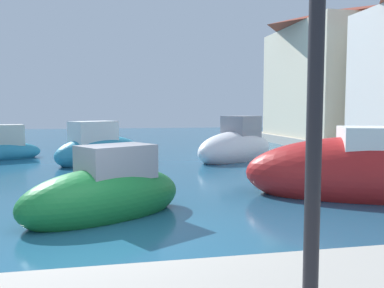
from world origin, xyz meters
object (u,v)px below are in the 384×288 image
(moored_boat_3, at_px, (100,151))
(waterfront_building_annex, at_px, (335,73))
(moored_boat_5, at_px, (106,194))
(moored_boat_0, at_px, (237,147))
(moored_boat_1, at_px, (96,144))
(moored_boat_7, at_px, (377,173))

(moored_boat_3, bearing_deg, waterfront_building_annex, -12.54)
(moored_boat_5, bearing_deg, moored_boat_0, -153.11)
(moored_boat_5, height_order, waterfront_building_annex, waterfront_building_annex)
(waterfront_building_annex, bearing_deg, moored_boat_1, -178.33)
(moored_boat_1, distance_m, waterfront_building_annex, 14.21)
(moored_boat_1, height_order, moored_boat_3, moored_boat_3)
(moored_boat_3, bearing_deg, moored_boat_1, 57.10)
(moored_boat_3, bearing_deg, moored_boat_7, -85.25)
(moored_boat_0, height_order, moored_boat_1, moored_boat_0)
(moored_boat_1, bearing_deg, moored_boat_7, 65.68)
(moored_boat_1, distance_m, moored_boat_5, 13.64)
(moored_boat_0, relative_size, waterfront_building_annex, 0.55)
(moored_boat_5, bearing_deg, waterfront_building_annex, -163.48)
(moored_boat_1, bearing_deg, moored_boat_5, 40.20)
(moored_boat_3, height_order, moored_boat_7, moored_boat_7)
(moored_boat_0, distance_m, moored_boat_5, 9.86)
(moored_boat_3, relative_size, moored_boat_5, 1.10)
(moored_boat_1, xyz_separation_m, moored_boat_3, (0.29, -5.39, 0.17))
(moored_boat_0, distance_m, moored_boat_7, 7.84)
(moored_boat_7, relative_size, waterfront_building_annex, 0.76)
(moored_boat_1, bearing_deg, moored_boat_3, 40.90)
(moored_boat_3, xyz_separation_m, waterfront_building_annex, (13.37, 5.79, 3.72))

